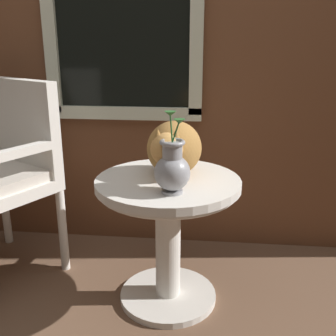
% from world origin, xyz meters
% --- Properties ---
extents(ground_plane, '(6.00, 6.00, 0.00)m').
position_xyz_m(ground_plane, '(0.00, 0.00, 0.00)').
color(ground_plane, brown).
extents(back_wall, '(4.00, 0.07, 2.60)m').
position_xyz_m(back_wall, '(-0.01, 0.76, 1.30)').
color(back_wall, brown).
rests_on(back_wall, ground_plane).
extents(wicker_side_table, '(0.63, 0.63, 0.59)m').
position_xyz_m(wicker_side_table, '(0.13, 0.16, 0.42)').
color(wicker_side_table, silver).
rests_on(wicker_side_table, ground_plane).
extents(cat, '(0.26, 0.55, 0.24)m').
position_xyz_m(cat, '(0.15, 0.22, 0.71)').
color(cat, '#AD7A3D').
rests_on(cat, wicker_side_table).
extents(pewter_vase_with_ivy, '(0.14, 0.14, 0.32)m').
position_xyz_m(pewter_vase_with_ivy, '(0.16, 0.01, 0.69)').
color(pewter_vase_with_ivy, '#99999E').
rests_on(pewter_vase_with_ivy, wicker_side_table).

